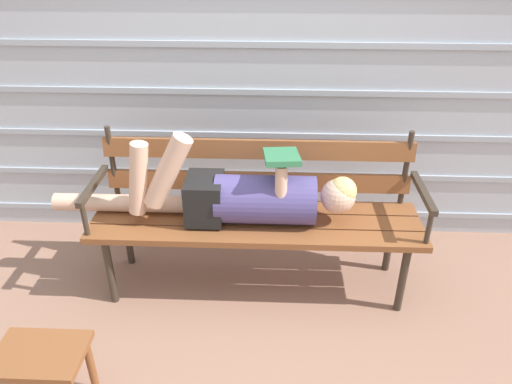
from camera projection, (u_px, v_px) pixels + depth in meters
The scene contains 5 objects.
ground_plane at pixel (255, 306), 2.77m from camera, with size 12.00×12.00×0.00m, color #936B56.
house_siding at pixel (261, 43), 2.86m from camera, with size 5.40×0.08×2.58m.
park_bench at pixel (257, 206), 2.74m from camera, with size 1.85×0.48×0.92m.
reclining_person at pixel (241, 195), 2.63m from camera, with size 1.70×0.27×0.54m.
footstool at pixel (43, 366), 2.05m from camera, with size 0.38×0.27×0.37m.
Camera 1 is at (0.10, -2.07, 1.94)m, focal length 33.91 mm.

